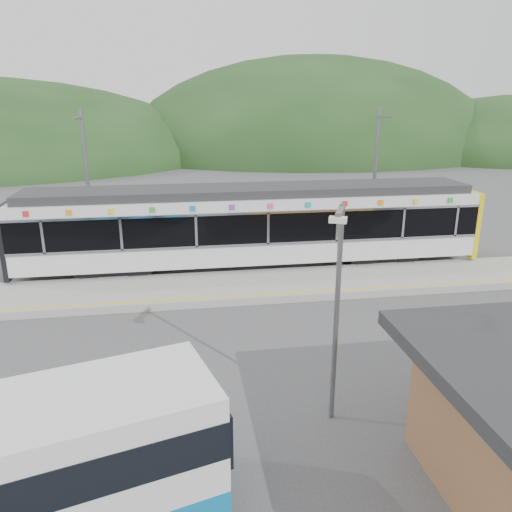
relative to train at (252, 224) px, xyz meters
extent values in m
plane|color=#4C4C4F|center=(-0.32, -6.00, -2.06)|extent=(120.00, 120.00, 0.00)
ellipsoid|color=#1E3D19|center=(15.68, 48.00, -2.06)|extent=(52.00, 39.00, 26.00)
cube|color=#9E9E99|center=(-0.32, -2.70, -1.91)|extent=(26.00, 3.20, 0.30)
cube|color=yellow|center=(-0.32, -4.00, -1.76)|extent=(26.00, 0.10, 0.01)
cube|color=black|center=(-6.02, 0.00, -1.76)|extent=(3.20, 2.20, 0.56)
cube|color=black|center=(5.98, 0.00, -1.76)|extent=(3.20, 2.20, 0.56)
cube|color=silver|center=(-0.02, 0.00, -1.02)|extent=(20.00, 2.90, 0.92)
cube|color=black|center=(-0.02, 0.00, 0.16)|extent=(20.00, 2.96, 1.45)
cube|color=silver|center=(-0.02, -1.50, -0.51)|extent=(20.00, 0.05, 0.10)
cube|color=silver|center=(-0.02, -1.50, 0.84)|extent=(20.00, 0.05, 0.10)
cube|color=silver|center=(-0.02, 0.00, 1.11)|extent=(20.00, 2.90, 0.45)
cube|color=#2D2D30|center=(-0.02, 0.00, 1.52)|extent=(19.40, 2.50, 0.36)
cube|color=yellow|center=(10.10, 0.00, -0.16)|extent=(0.24, 2.92, 3.00)
cube|color=black|center=(-10.12, 0.00, -0.16)|extent=(0.20, 2.92, 3.00)
cube|color=silver|center=(-8.52, -1.50, 0.16)|extent=(0.10, 0.05, 1.35)
cube|color=silver|center=(-5.52, -1.50, 0.16)|extent=(0.10, 0.05, 1.35)
cube|color=silver|center=(-2.52, -1.50, 0.16)|extent=(0.10, 0.05, 1.35)
cube|color=silver|center=(0.48, -1.50, 0.16)|extent=(0.10, 0.05, 1.35)
cube|color=silver|center=(3.48, -1.50, 0.16)|extent=(0.10, 0.05, 1.35)
cube|color=silver|center=(6.48, -1.50, 0.16)|extent=(0.10, 0.05, 1.35)
cube|color=silver|center=(8.98, -1.50, 0.16)|extent=(0.10, 0.05, 1.35)
cube|color=red|center=(-9.02, -1.49, 1.12)|extent=(0.22, 0.04, 0.22)
cube|color=orange|center=(-7.42, -1.49, 1.12)|extent=(0.22, 0.04, 0.22)
cube|color=yellow|center=(-5.82, -1.49, 1.12)|extent=(0.22, 0.04, 0.22)
cube|color=green|center=(-4.22, -1.49, 1.12)|extent=(0.22, 0.04, 0.22)
cube|color=blue|center=(-2.62, -1.49, 1.12)|extent=(0.22, 0.04, 0.22)
cube|color=purple|center=(-1.02, -1.49, 1.12)|extent=(0.22, 0.04, 0.22)
cube|color=#E54C8C|center=(0.58, -1.49, 1.12)|extent=(0.22, 0.04, 0.22)
cube|color=#19A5A5|center=(2.18, -1.49, 1.12)|extent=(0.22, 0.04, 0.22)
cube|color=red|center=(3.78, -1.49, 1.12)|extent=(0.22, 0.04, 0.22)
cube|color=orange|center=(5.38, -1.49, 1.12)|extent=(0.22, 0.04, 0.22)
cube|color=yellow|center=(6.98, -1.49, 1.12)|extent=(0.22, 0.04, 0.22)
cube|color=green|center=(8.58, -1.49, 1.12)|extent=(0.22, 0.04, 0.22)
cylinder|color=slate|center=(-7.32, 2.60, 1.44)|extent=(0.18, 0.18, 7.00)
cube|color=slate|center=(-7.32, 1.80, 4.54)|extent=(0.08, 1.80, 0.08)
cylinder|color=slate|center=(6.68, 2.60, 1.44)|extent=(0.18, 0.18, 7.00)
cube|color=slate|center=(6.68, 1.80, 4.54)|extent=(0.08, 1.80, 0.08)
cylinder|color=black|center=(-4.24, -13.62, -1.66)|extent=(1.41, 2.50, 0.81)
cylinder|color=slate|center=(0.29, -11.39, 0.58)|extent=(0.12, 0.12, 5.29)
cube|color=slate|center=(0.29, -11.79, 3.14)|extent=(0.47, 0.85, 0.12)
cube|color=silver|center=(0.29, -12.19, 3.07)|extent=(0.39, 0.31, 0.12)
camera|label=1|loc=(-3.13, -21.42, 5.38)|focal=35.00mm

